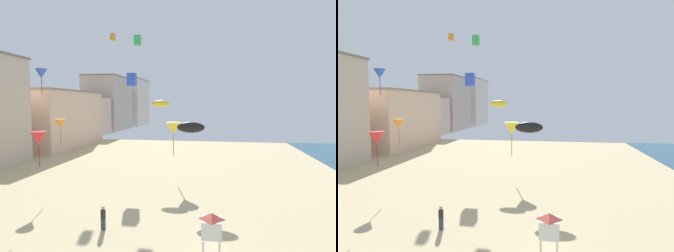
{
  "view_description": "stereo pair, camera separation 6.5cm",
  "coord_description": "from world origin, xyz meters",
  "views": [
    {
      "loc": [
        7.91,
        -4.79,
        8.59
      ],
      "look_at": [
        4.09,
        17.82,
        6.77
      ],
      "focal_mm": 30.4,
      "sensor_mm": 36.0,
      "label": 1
    },
    {
      "loc": [
        7.98,
        -4.78,
        8.59
      ],
      "look_at": [
        4.09,
        17.82,
        6.77
      ],
      "focal_mm": 30.4,
      "sensor_mm": 36.0,
      "label": 2
    }
  ],
  "objects": [
    {
      "name": "boardwalk_hotel_mid",
      "position": [
        -27.01,
        47.45,
        5.6
      ],
      "size": [
        17.65,
        21.25,
        11.18
      ],
      "color": "beige",
      "rests_on": "ground"
    },
    {
      "name": "boardwalk_hotel_far",
      "position": [
        -27.01,
        66.21,
        5.23
      ],
      "size": [
        10.69,
        13.79,
        10.46
      ],
      "color": "beige",
      "rests_on": "ground"
    },
    {
      "name": "boardwalk_hotel_distant",
      "position": [
        -27.01,
        84.36,
        8.66
      ],
      "size": [
        10.95,
        19.05,
        17.32
      ],
      "color": "#C6B29E",
      "rests_on": "ground"
    },
    {
      "name": "boardwalk_hotel_furthest",
      "position": [
        -27.01,
        106.21,
        9.15
      ],
      "size": [
        13.03,
        19.58,
        18.29
      ],
      "color": "silver",
      "rests_on": "ground"
    },
    {
      "name": "kite_flyer",
      "position": [
        0.43,
        12.98,
        0.92
      ],
      "size": [
        0.34,
        0.34,
        1.64
      ],
      "rotation": [
        0.0,
        0.0,
        4.61
      ],
      "color": "#383D4C",
      "rests_on": "ground"
    },
    {
      "name": "lifeguard_stand",
      "position": [
        7.75,
        10.66,
        1.84
      ],
      "size": [
        1.1,
        1.1,
        2.55
      ],
      "rotation": [
        0.0,
        0.0,
        0.16
      ],
      "color": "white",
      "rests_on": "ground"
    },
    {
      "name": "kite_orange_delta",
      "position": [
        -7.67,
        21.73,
        6.54
      ],
      "size": [
        1.16,
        1.16,
        2.63
      ],
      "color": "orange"
    },
    {
      "name": "kite_blue_box",
      "position": [
        -3.07,
        31.58,
        11.73
      ],
      "size": [
        1.06,
        1.06,
        1.67
      ],
      "color": "blue"
    },
    {
      "name": "kite_black_parafoil",
      "position": [
        5.56,
        22.15,
        6.32
      ],
      "size": [
        2.66,
        0.74,
        1.03
      ],
      "color": "black"
    },
    {
      "name": "kite_red_delta",
      "position": [
        -5.38,
        14.73,
        5.96
      ],
      "size": [
        1.19,
        1.19,
        2.71
      ],
      "color": "red"
    },
    {
      "name": "kite_blue_delta",
      "position": [
        -12.47,
        26.08,
        12.11
      ],
      "size": [
        1.36,
        1.36,
        3.1
      ],
      "color": "blue"
    },
    {
      "name": "kite_orange_box",
      "position": [
        -7.82,
        37.53,
        18.75
      ],
      "size": [
        0.63,
        0.63,
        1.0
      ],
      "color": "orange"
    },
    {
      "name": "kite_green_box",
      "position": [
        -2.73,
        33.29,
        17.16
      ],
      "size": [
        0.83,
        0.83,
        1.3
      ],
      "color": "green"
    },
    {
      "name": "kite_yellow_delta",
      "position": [
        3.17,
        27.06,
        5.76
      ],
      "size": [
        1.69,
        1.69,
        3.84
      ],
      "color": "yellow"
    },
    {
      "name": "kite_yellow_parafoil",
      "position": [
        1.27,
        29.0,
        8.56
      ],
      "size": [
        2.18,
        0.61,
        0.85
      ],
      "color": "yellow"
    }
  ]
}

